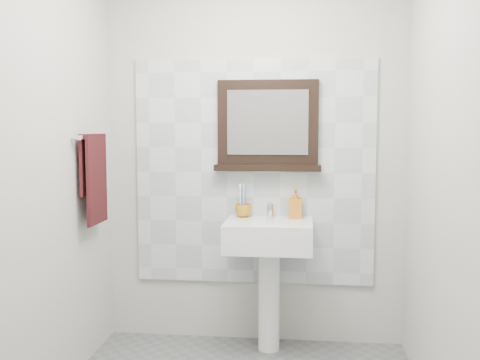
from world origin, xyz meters
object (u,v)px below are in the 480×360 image
soap_dispenser (295,203)px  pedestal_sink (269,249)px  toothbrush_cup (243,211)px  framed_mirror (268,128)px  hand_towel (94,172)px

soap_dispenser → pedestal_sink: bearing=-140.2°
toothbrush_cup → pedestal_sink: bearing=-37.6°
toothbrush_cup → soap_dispenser: (0.34, -0.00, 0.05)m
soap_dispenser → framed_mirror: 0.53m
framed_mirror → pedestal_sink: bearing=-83.4°
framed_mirror → hand_towel: (-1.04, -0.41, -0.27)m
toothbrush_cup → framed_mirror: bearing=17.3°
hand_towel → soap_dispenser: bearing=16.3°
pedestal_sink → hand_towel: (-1.06, -0.23, 0.51)m
pedestal_sink → framed_mirror: (-0.02, 0.19, 0.77)m
pedestal_sink → toothbrush_cup: size_ratio=8.86×
soap_dispenser → framed_mirror: size_ratio=0.28×
pedestal_sink → toothbrush_cup: (-0.18, 0.14, 0.23)m
soap_dispenser → hand_towel: (-1.22, -0.36, 0.23)m
soap_dispenser → framed_mirror: bearing=165.0°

